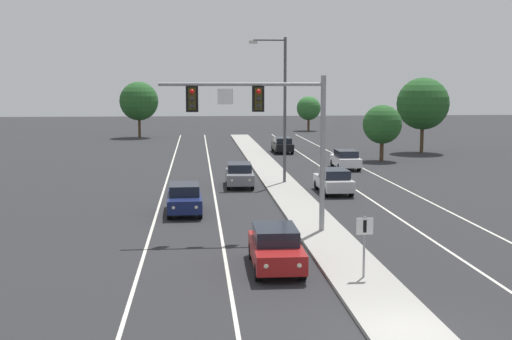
% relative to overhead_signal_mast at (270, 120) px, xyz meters
% --- Properties ---
extents(ground_plane, '(260.00, 260.00, 0.00)m').
position_rel_overhead_signal_mast_xyz_m(ground_plane, '(2.42, -12.85, -5.35)').
color(ground_plane, '#28282B').
extents(median_island, '(2.40, 110.00, 0.15)m').
position_rel_overhead_signal_mast_xyz_m(median_island, '(2.42, 5.15, -5.27)').
color(median_island, '#9E9B93').
rests_on(median_island, ground).
extents(lane_stripe_oncoming_center, '(0.14, 100.00, 0.01)m').
position_rel_overhead_signal_mast_xyz_m(lane_stripe_oncoming_center, '(-2.28, 12.15, -5.34)').
color(lane_stripe_oncoming_center, silver).
rests_on(lane_stripe_oncoming_center, ground).
extents(lane_stripe_receding_center, '(0.14, 100.00, 0.01)m').
position_rel_overhead_signal_mast_xyz_m(lane_stripe_receding_center, '(7.12, 12.15, -5.34)').
color(lane_stripe_receding_center, silver).
rests_on(lane_stripe_receding_center, ground).
extents(edge_stripe_left, '(0.14, 100.00, 0.01)m').
position_rel_overhead_signal_mast_xyz_m(edge_stripe_left, '(-5.58, 12.15, -5.34)').
color(edge_stripe_left, silver).
rests_on(edge_stripe_left, ground).
extents(edge_stripe_right, '(0.14, 100.00, 0.01)m').
position_rel_overhead_signal_mast_xyz_m(edge_stripe_right, '(10.42, 12.15, -5.34)').
color(edge_stripe_right, silver).
rests_on(edge_stripe_right, ground).
extents(overhead_signal_mast, '(7.61, 0.44, 7.20)m').
position_rel_overhead_signal_mast_xyz_m(overhead_signal_mast, '(0.00, 0.00, 0.00)').
color(overhead_signal_mast, gray).
rests_on(overhead_signal_mast, median_island).
extents(median_sign_post, '(0.60, 0.10, 2.20)m').
position_rel_overhead_signal_mast_xyz_m(median_sign_post, '(2.48, -7.72, -3.76)').
color(median_sign_post, gray).
rests_on(median_sign_post, median_island).
extents(street_lamp_median, '(2.58, 0.28, 10.00)m').
position_rel_overhead_signal_mast_xyz_m(street_lamp_median, '(2.52, 15.61, 0.45)').
color(street_lamp_median, '#4C4C51').
rests_on(street_lamp_median, median_island).
extents(car_oncoming_red, '(1.86, 4.49, 1.58)m').
position_rel_overhead_signal_mast_xyz_m(car_oncoming_red, '(-0.43, -5.78, -4.53)').
color(car_oncoming_red, maroon).
rests_on(car_oncoming_red, ground).
extents(car_oncoming_navy, '(1.92, 4.51, 1.58)m').
position_rel_overhead_signal_mast_xyz_m(car_oncoming_navy, '(-4.07, 5.53, -4.53)').
color(car_oncoming_navy, '#141E4C').
rests_on(car_oncoming_navy, ground).
extents(car_oncoming_grey, '(1.92, 4.51, 1.58)m').
position_rel_overhead_signal_mast_xyz_m(car_oncoming_grey, '(-0.48, 14.83, -4.53)').
color(car_oncoming_grey, slate).
rests_on(car_oncoming_grey, ground).
extents(car_receding_silver, '(1.88, 4.49, 1.58)m').
position_rel_overhead_signal_mast_xyz_m(car_receding_silver, '(5.36, 11.38, -4.53)').
color(car_receding_silver, '#B7B7BC').
rests_on(car_receding_silver, ground).
extents(car_receding_white, '(1.86, 4.49, 1.58)m').
position_rel_overhead_signal_mast_xyz_m(car_receding_white, '(8.87, 23.47, -4.53)').
color(car_receding_white, silver).
rests_on(car_receding_white, ground).
extents(car_receding_black, '(1.85, 4.48, 1.58)m').
position_rel_overhead_signal_mast_xyz_m(car_receding_black, '(5.34, 36.87, -4.53)').
color(car_receding_black, black).
rests_on(car_receding_black, ground).
extents(tree_far_right_b, '(5.29, 5.29, 7.66)m').
position_rel_overhead_signal_mast_xyz_m(tree_far_right_b, '(19.55, 35.73, -0.34)').
color(tree_far_right_b, '#4C3823').
rests_on(tree_far_right_b, ground).
extents(tree_far_right_a, '(3.59, 3.59, 5.20)m').
position_rel_overhead_signal_mast_xyz_m(tree_far_right_a, '(13.45, 68.92, -1.96)').
color(tree_far_right_a, '#4C3823').
rests_on(tree_far_right_a, ground).
extents(tree_far_left_a, '(5.05, 5.05, 7.31)m').
position_rel_overhead_signal_mast_xyz_m(tree_far_left_a, '(-10.85, 58.07, -0.57)').
color(tree_far_left_a, '#4C3823').
rests_on(tree_far_left_a, ground).
extents(tree_far_right_c, '(3.53, 3.53, 5.11)m').
position_rel_overhead_signal_mast_xyz_m(tree_far_right_c, '(13.44, 28.90, -2.01)').
color(tree_far_right_c, '#4C3823').
rests_on(tree_far_right_c, ground).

